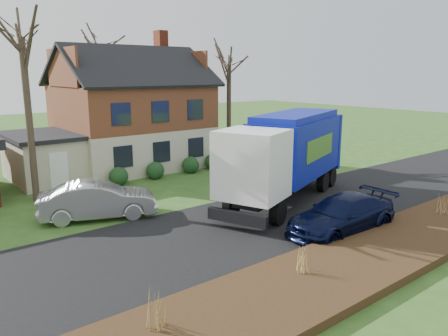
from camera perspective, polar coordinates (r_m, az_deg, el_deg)
ground at (r=18.71m, az=2.83°, el=-7.51°), size 120.00×120.00×0.00m
road at (r=18.70m, az=2.83°, el=-7.48°), size 80.00×7.00×0.02m
mulch_verge at (r=15.38m, az=16.28°, el=-11.98°), size 80.00×3.50×0.30m
main_house at (r=30.19m, az=-12.72°, el=7.67°), size 12.95×8.95×9.26m
garbage_truck at (r=22.00m, az=8.32°, el=2.16°), size 10.42×6.18×4.34m
silver_sedan at (r=20.14m, az=-16.11°, el=-4.06°), size 5.32×3.48×1.66m
navy_wagon at (r=18.30m, az=15.16°, el=-5.93°), size 5.23×2.28×1.50m
tree_front_west at (r=23.48m, az=-25.24°, el=18.05°), size 3.73×3.73×11.08m
tree_front_east at (r=31.38m, az=0.66°, el=15.51°), size 3.57×3.57×9.92m
tree_back at (r=38.13m, az=-16.19°, el=16.74°), size 3.62×3.62×11.46m
grass_clump_west at (r=11.14m, az=-8.74°, el=-17.68°), size 0.39×0.32×1.03m
grass_clump_mid at (r=13.99m, az=10.42°, el=-11.52°), size 0.32×0.26×0.89m
grass_clump_east at (r=21.43m, az=26.76°, el=-4.23°), size 0.34×0.28×0.84m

